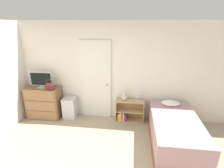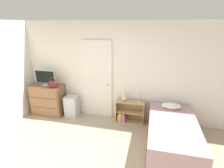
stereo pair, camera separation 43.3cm
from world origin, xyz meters
name	(u,v)px [view 1 (the left image)]	position (x,y,z in m)	size (l,w,h in m)	color
wall_back	(105,72)	(0.00, 2.25, 1.27)	(10.00, 0.06, 2.55)	silver
door_closed	(96,81)	(-0.23, 2.20, 1.04)	(0.81, 0.09, 2.09)	silver
dresser	(44,102)	(-1.64, 1.97, 0.43)	(0.91, 0.46, 0.86)	brown
tv	(41,80)	(-1.65, 1.98, 1.08)	(0.59, 0.16, 0.42)	#B7B7BC
handbag	(50,86)	(-1.34, 1.83, 0.96)	(0.28, 0.10, 0.29)	#591E23
storage_bin	(70,108)	(-0.94, 2.02, 0.29)	(0.34, 0.35, 0.58)	silver
bookshelf	(127,112)	(0.63, 2.07, 0.24)	(0.73, 0.28, 0.58)	tan
teddy_bear	(124,97)	(0.53, 2.06, 0.68)	(0.15, 0.15, 0.23)	beige
desk_lamp	(139,96)	(0.91, 2.02, 0.75)	(0.11, 0.10, 0.24)	#B2B2B7
bed	(175,131)	(1.68, 1.26, 0.29)	(1.00, 1.89, 0.69)	brown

